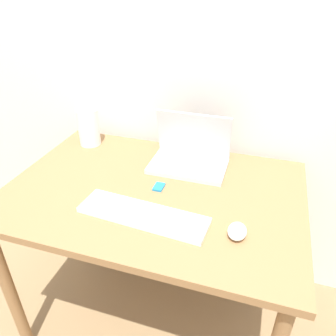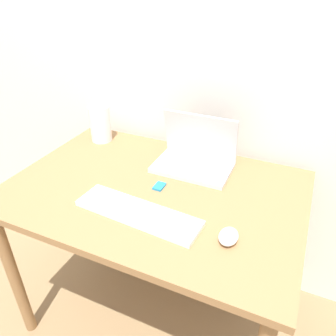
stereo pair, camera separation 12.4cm
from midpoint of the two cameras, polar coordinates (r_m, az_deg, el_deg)
wall_back at (r=1.53m, az=7.89°, el=20.88°), size 6.00×0.05×2.50m
desk at (r=1.36m, az=0.24°, el=-6.89°), size 1.16×0.79×0.77m
laptop at (r=1.44m, az=7.25°, el=2.00°), size 0.33×0.22×0.23m
keyboard at (r=1.17m, az=-2.24°, el=-7.88°), size 0.47×0.16×0.02m
mouse at (r=1.09m, az=13.79°, el=-11.63°), size 0.06×0.09×0.04m
vase at (r=1.65m, az=-9.72°, el=8.73°), size 0.10×0.10×0.26m
mp3_player at (r=1.31m, az=1.20°, el=-3.29°), size 0.04×0.06×0.01m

